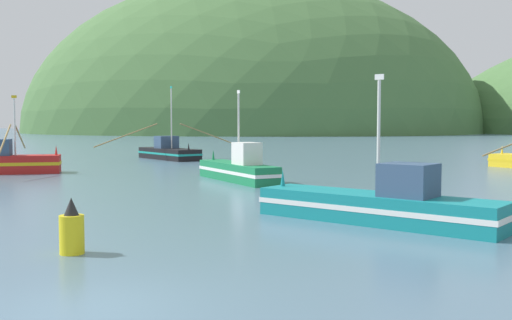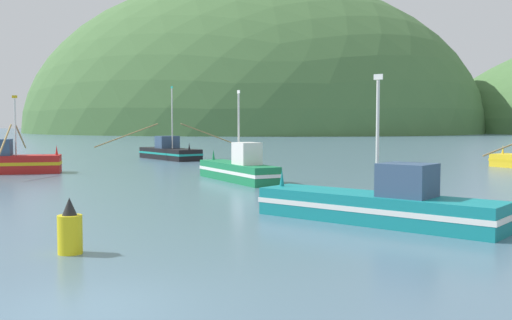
% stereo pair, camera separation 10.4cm
% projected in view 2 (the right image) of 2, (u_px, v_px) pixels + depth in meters
% --- Properties ---
extents(ground_plane, '(600.00, 600.00, 0.00)m').
position_uv_depth(ground_plane, '(81.00, 310.00, 11.70)').
color(ground_plane, slate).
extents(hill_far_right, '(164.72, 131.77, 109.00)m').
position_uv_depth(hill_far_right, '(248.00, 132.00, 217.74)').
color(hill_far_right, '#47703D').
rests_on(hill_far_right, ground).
extents(fishing_boat_green, '(6.81, 7.67, 5.69)m').
position_uv_depth(fishing_boat_green, '(238.00, 169.00, 37.28)').
color(fishing_boat_green, '#197A47').
rests_on(fishing_boat_green, ground).
extents(fishing_boat_black, '(10.31, 11.82, 7.24)m').
position_uv_depth(fishing_boat_black, '(169.00, 152.00, 59.44)').
color(fishing_boat_black, black).
rests_on(fishing_boat_black, ground).
extents(fishing_boat_red, '(6.68, 10.80, 5.63)m').
position_uv_depth(fishing_boat_red, '(12.00, 162.00, 42.87)').
color(fishing_boat_red, red).
rests_on(fishing_boat_red, ground).
extents(fishing_boat_teal, '(9.31, 5.97, 5.44)m').
position_uv_depth(fishing_boat_teal, '(378.00, 205.00, 21.71)').
color(fishing_boat_teal, '#147F84').
rests_on(fishing_boat_teal, ground).
extents(channel_buoy, '(0.69, 0.69, 1.59)m').
position_uv_depth(channel_buoy, '(70.00, 230.00, 16.68)').
color(channel_buoy, yellow).
rests_on(channel_buoy, ground).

